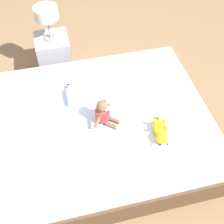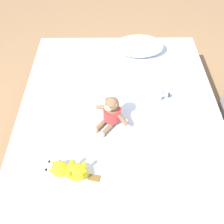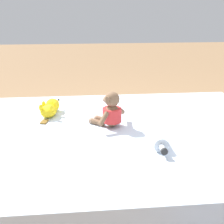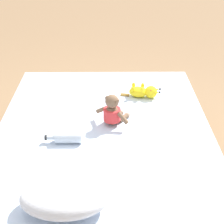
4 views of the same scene
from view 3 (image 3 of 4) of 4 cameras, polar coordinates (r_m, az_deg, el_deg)
ground_plane at (r=2.04m, az=2.22°, el=-14.74°), size 16.00×16.00×0.00m
bed at (r=1.92m, az=2.30°, el=-9.51°), size 1.55×2.05×0.44m
plush_monkey at (r=1.84m, az=-0.29°, el=-0.04°), size 0.26×0.25×0.24m
plush_yellow_creature at (r=2.10m, az=-12.15°, el=0.76°), size 0.33×0.14×0.10m
glass_bottle at (r=1.62m, az=9.05°, el=-5.40°), size 0.24×0.08×0.08m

